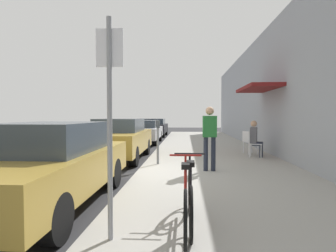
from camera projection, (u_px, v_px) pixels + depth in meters
name	position (u px, v px, depth m)	size (l,w,h in m)	color
ground_plane	(138.00, 174.00, 7.49)	(60.00, 60.00, 0.00)	#2D2D30
sidewalk_slab	(214.00, 161.00, 9.34)	(4.50, 32.00, 0.12)	#9E9B93
building_facade	(288.00, 86.00, 9.11)	(1.40, 32.00, 5.09)	#999EA8
parked_car_0	(48.00, 164.00, 4.84)	(1.80, 4.40, 1.46)	#A58433
parked_car_1	(119.00, 138.00, 10.04)	(1.80, 4.40, 1.47)	#A58433
parked_car_2	(144.00, 131.00, 16.05)	(1.80, 4.40, 1.32)	#B7B7BC
parked_car_3	(155.00, 127.00, 21.47)	(1.80, 4.40, 1.36)	black
parking_meter	(158.00, 139.00, 8.39)	(0.12, 0.10, 1.32)	slate
street_sign	(110.00, 111.00, 3.24)	(0.32, 0.06, 2.60)	gray
bicycle_0	(190.00, 198.00, 3.72)	(0.46, 1.71, 0.90)	black
bicycle_1	(185.00, 202.00, 3.57)	(0.46, 1.71, 0.90)	black
cafe_chair_0	(254.00, 143.00, 9.90)	(0.56, 0.56, 0.87)	silver
seated_patron_0	(255.00, 137.00, 9.87)	(0.51, 0.47, 1.29)	#232838
cafe_chair_1	(249.00, 141.00, 10.66)	(0.56, 0.56, 0.87)	silver
pedestrian_standing	(210.00, 133.00, 7.34)	(0.36, 0.22, 1.70)	#232838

